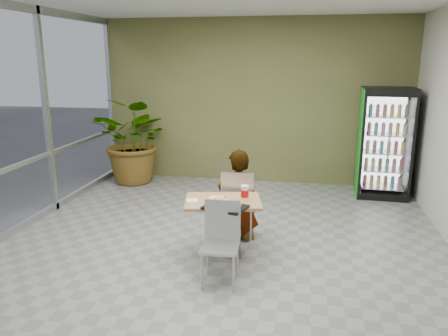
{
  "coord_description": "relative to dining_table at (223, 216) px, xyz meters",
  "views": [
    {
      "loc": [
        1.04,
        -5.06,
        2.46
      ],
      "look_at": [
        -0.03,
        0.55,
        1.0
      ],
      "focal_mm": 35.0,
      "sensor_mm": 36.0,
      "label": 1
    }
  ],
  "objects": [
    {
      "name": "napkin_stack",
      "position": [
        -0.36,
        -0.13,
        0.22
      ],
      "size": [
        0.17,
        0.17,
        0.02
      ],
      "primitive_type": "cube",
      "rotation": [
        0.0,
        0.0,
        0.29
      ],
      "color": "white",
      "rests_on": "dining_table"
    },
    {
      "name": "beverage_fridge",
      "position": [
        2.35,
        2.98,
        0.44
      ],
      "size": [
        0.91,
        0.71,
        1.95
      ],
      "rotation": [
        0.0,
        0.0,
        -0.04
      ],
      "color": "black",
      "rests_on": "ground"
    },
    {
      "name": "chair_near",
      "position": [
        0.09,
        -0.58,
        -0.0
      ],
      "size": [
        0.42,
        0.42,
        0.91
      ],
      "rotation": [
        0.0,
        0.0,
        0.04
      ],
      "color": "#AFB2B4",
      "rests_on": "ground"
    },
    {
      "name": "room_envelope",
      "position": [
        -0.07,
        0.05,
        1.07
      ],
      "size": [
        6.0,
        7.0,
        3.2
      ],
      "primitive_type": null,
      "color": "beige",
      "rests_on": "ground"
    },
    {
      "name": "cafeteria_tray",
      "position": [
        0.09,
        -0.3,
        0.23
      ],
      "size": [
        0.56,
        0.47,
        0.03
      ],
      "primitive_type": "cube",
      "rotation": [
        0.0,
        0.0,
        -0.3
      ],
      "color": "black",
      "rests_on": "dining_table"
    },
    {
      "name": "soda_cup",
      "position": [
        0.26,
        0.07,
        0.3
      ],
      "size": [
        0.1,
        0.1,
        0.18
      ],
      "color": "white",
      "rests_on": "dining_table"
    },
    {
      "name": "ground",
      "position": [
        -0.07,
        0.05,
        -0.53
      ],
      "size": [
        7.0,
        7.0,
        0.0
      ],
      "primitive_type": "plane",
      "color": "gray",
      "rests_on": "ground"
    },
    {
      "name": "seated_woman",
      "position": [
        0.1,
        0.61,
        -0.05
      ],
      "size": [
        0.59,
        0.39,
        1.57
      ],
      "primitive_type": "imported",
      "rotation": [
        0.0,
        0.0,
        3.18
      ],
      "color": "black",
      "rests_on": "ground"
    },
    {
      "name": "chair_far",
      "position": [
        0.1,
        0.56,
        0.04
      ],
      "size": [
        0.45,
        0.46,
        0.99
      ],
      "rotation": [
        0.0,
        0.0,
        3.18
      ],
      "color": "#AFB2B4",
      "rests_on": "ground"
    },
    {
      "name": "dining_table",
      "position": [
        0.0,
        0.0,
        0.0
      ],
      "size": [
        1.03,
        0.82,
        0.75
      ],
      "rotation": [
        0.0,
        0.0,
        0.21
      ],
      "color": "tan",
      "rests_on": "ground"
    },
    {
      "name": "pizza_plate",
      "position": [
        -0.07,
        0.03,
        0.23
      ],
      "size": [
        0.27,
        0.21,
        0.03
      ],
      "color": "white",
      "rests_on": "dining_table"
    },
    {
      "name": "potted_plant",
      "position": [
        -2.34,
        3.0,
        0.32
      ],
      "size": [
        1.82,
        1.67,
        1.71
      ],
      "primitive_type": "imported",
      "rotation": [
        0.0,
        0.0,
        -0.26
      ],
      "color": "#376528",
      "rests_on": "ground"
    }
  ]
}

